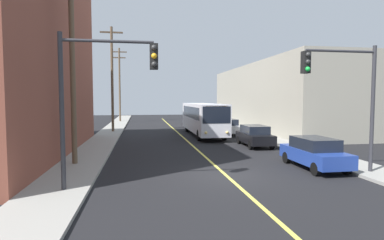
{
  "coord_description": "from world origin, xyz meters",
  "views": [
    {
      "loc": [
        -3.99,
        -14.22,
        3.61
      ],
      "look_at": [
        0.0,
        9.97,
        2.0
      ],
      "focal_mm": 29.22,
      "sensor_mm": 36.0,
      "label": 1
    }
  ],
  "objects_px": {
    "utility_pole_near": "(72,54)",
    "utility_pole_mid": "(112,75)",
    "city_bus": "(203,117)",
    "traffic_signal_right_corner": "(344,85)",
    "utility_pole_far": "(120,82)",
    "parked_car_black": "(255,135)",
    "parked_car_blue": "(314,152)",
    "traffic_signal_left_corner": "(103,82)",
    "parked_car_silver": "(227,127)"
  },
  "relations": [
    {
      "from": "utility_pole_near",
      "to": "utility_pole_mid",
      "type": "xyz_separation_m",
      "value": [
        0.56,
        17.27,
        0.28
      ]
    },
    {
      "from": "city_bus",
      "to": "traffic_signal_right_corner",
      "type": "distance_m",
      "value": 18.01
    },
    {
      "from": "utility_pole_far",
      "to": "parked_car_black",
      "type": "bearing_deg",
      "value": -67.14
    },
    {
      "from": "parked_car_blue",
      "to": "traffic_signal_left_corner",
      "type": "bearing_deg",
      "value": -166.78
    },
    {
      "from": "utility_pole_near",
      "to": "utility_pole_mid",
      "type": "relative_size",
      "value": 0.95
    },
    {
      "from": "utility_pole_far",
      "to": "traffic_signal_left_corner",
      "type": "xyz_separation_m",
      "value": [
        1.83,
        -38.54,
        -2.16
      ]
    },
    {
      "from": "traffic_signal_left_corner",
      "to": "traffic_signal_right_corner",
      "type": "xyz_separation_m",
      "value": [
        10.82,
        0.78,
        0.0
      ]
    },
    {
      "from": "parked_car_black",
      "to": "utility_pole_mid",
      "type": "distance_m",
      "value": 17.64
    },
    {
      "from": "city_bus",
      "to": "utility_pole_mid",
      "type": "distance_m",
      "value": 10.99
    },
    {
      "from": "parked_car_black",
      "to": "traffic_signal_right_corner",
      "type": "bearing_deg",
      "value": -85.5
    },
    {
      "from": "city_bus",
      "to": "traffic_signal_left_corner",
      "type": "xyz_separation_m",
      "value": [
        -7.61,
        -18.32,
        2.49
      ]
    },
    {
      "from": "parked_car_blue",
      "to": "city_bus",
      "type": "bearing_deg",
      "value": 99.91
    },
    {
      "from": "traffic_signal_left_corner",
      "to": "traffic_signal_right_corner",
      "type": "bearing_deg",
      "value": 4.12
    },
    {
      "from": "traffic_signal_right_corner",
      "to": "utility_pole_near",
      "type": "bearing_deg",
      "value": 161.57
    },
    {
      "from": "city_bus",
      "to": "parked_car_silver",
      "type": "height_order",
      "value": "city_bus"
    },
    {
      "from": "parked_car_black",
      "to": "utility_pole_mid",
      "type": "height_order",
      "value": "utility_pole_mid"
    },
    {
      "from": "parked_car_black",
      "to": "utility_pole_mid",
      "type": "xyz_separation_m",
      "value": [
        -11.65,
        12.07,
        5.45
      ]
    },
    {
      "from": "parked_car_blue",
      "to": "parked_car_black",
      "type": "xyz_separation_m",
      "value": [
        -0.31,
        7.86,
        0.0
      ]
    },
    {
      "from": "utility_pole_near",
      "to": "traffic_signal_left_corner",
      "type": "xyz_separation_m",
      "value": [
        2.14,
        -5.1,
        -1.71
      ]
    },
    {
      "from": "parked_car_blue",
      "to": "traffic_signal_left_corner",
      "type": "height_order",
      "value": "traffic_signal_left_corner"
    },
    {
      "from": "parked_car_blue",
      "to": "utility_pole_far",
      "type": "xyz_separation_m",
      "value": [
        -12.22,
        36.1,
        5.62
      ]
    },
    {
      "from": "traffic_signal_left_corner",
      "to": "utility_pole_mid",
      "type": "bearing_deg",
      "value": 94.04
    },
    {
      "from": "utility_pole_near",
      "to": "traffic_signal_right_corner",
      "type": "bearing_deg",
      "value": -18.43
    },
    {
      "from": "traffic_signal_left_corner",
      "to": "parked_car_blue",
      "type": "bearing_deg",
      "value": 13.22
    },
    {
      "from": "utility_pole_mid",
      "to": "traffic_signal_right_corner",
      "type": "xyz_separation_m",
      "value": [
        12.4,
        -21.59,
        -1.99
      ]
    },
    {
      "from": "city_bus",
      "to": "parked_car_black",
      "type": "height_order",
      "value": "city_bus"
    },
    {
      "from": "parked_car_blue",
      "to": "utility_pole_far",
      "type": "height_order",
      "value": "utility_pole_far"
    },
    {
      "from": "parked_car_black",
      "to": "parked_car_silver",
      "type": "bearing_deg",
      "value": 89.14
    },
    {
      "from": "parked_car_blue",
      "to": "utility_pole_far",
      "type": "distance_m",
      "value": 38.53
    },
    {
      "from": "parked_car_silver",
      "to": "utility_pole_near",
      "type": "height_order",
      "value": "utility_pole_near"
    },
    {
      "from": "traffic_signal_left_corner",
      "to": "parked_car_silver",
      "type": "bearing_deg",
      "value": 60.98
    },
    {
      "from": "traffic_signal_left_corner",
      "to": "parked_car_black",
      "type": "bearing_deg",
      "value": 45.63
    },
    {
      "from": "parked_car_black",
      "to": "traffic_signal_right_corner",
      "type": "xyz_separation_m",
      "value": [
        0.75,
        -9.52,
        3.46
      ]
    },
    {
      "from": "utility_pole_near",
      "to": "traffic_signal_right_corner",
      "type": "relative_size",
      "value": 1.78
    },
    {
      "from": "city_bus",
      "to": "utility_pole_mid",
      "type": "xyz_separation_m",
      "value": [
        -9.19,
        4.05,
        4.48
      ]
    },
    {
      "from": "utility_pole_far",
      "to": "traffic_signal_left_corner",
      "type": "distance_m",
      "value": 38.65
    },
    {
      "from": "utility_pole_near",
      "to": "utility_pole_mid",
      "type": "distance_m",
      "value": 17.28
    },
    {
      "from": "traffic_signal_left_corner",
      "to": "traffic_signal_right_corner",
      "type": "relative_size",
      "value": 1.0
    },
    {
      "from": "parked_car_silver",
      "to": "utility_pole_mid",
      "type": "relative_size",
      "value": 0.39
    },
    {
      "from": "parked_car_silver",
      "to": "traffic_signal_left_corner",
      "type": "relative_size",
      "value": 0.74
    },
    {
      "from": "parked_car_black",
      "to": "parked_car_silver",
      "type": "height_order",
      "value": "same"
    },
    {
      "from": "parked_car_silver",
      "to": "utility_pole_near",
      "type": "relative_size",
      "value": 0.41
    },
    {
      "from": "utility_pole_mid",
      "to": "traffic_signal_left_corner",
      "type": "distance_m",
      "value": 22.51
    },
    {
      "from": "parked_car_black",
      "to": "traffic_signal_left_corner",
      "type": "distance_m",
      "value": 14.82
    },
    {
      "from": "parked_car_blue",
      "to": "parked_car_black",
      "type": "bearing_deg",
      "value": 92.27
    },
    {
      "from": "parked_car_blue",
      "to": "utility_pole_near",
      "type": "bearing_deg",
      "value": 168.01
    },
    {
      "from": "parked_car_blue",
      "to": "utility_pole_near",
      "type": "height_order",
      "value": "utility_pole_near"
    },
    {
      "from": "parked_car_black",
      "to": "traffic_signal_right_corner",
      "type": "distance_m",
      "value": 10.16
    },
    {
      "from": "city_bus",
      "to": "traffic_signal_left_corner",
      "type": "relative_size",
      "value": 2.03
    },
    {
      "from": "utility_pole_mid",
      "to": "traffic_signal_right_corner",
      "type": "bearing_deg",
      "value": -60.13
    }
  ]
}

